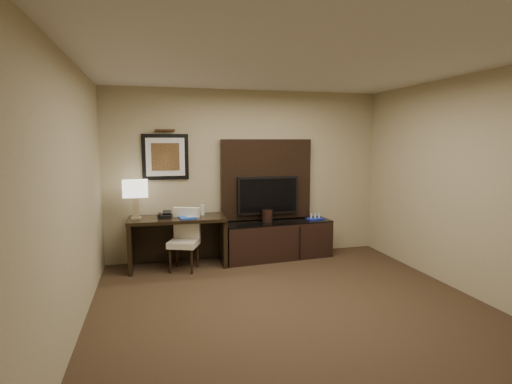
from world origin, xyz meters
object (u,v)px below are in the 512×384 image
object	(u,v)px
water_bottle	(202,210)
desk_chair	(184,243)
desk_phone	(165,215)
minibar_tray	(315,216)
desk	(178,242)
tv	(268,195)
ice_bucket	(267,216)
table_lamp	(136,200)
credenza	(278,240)

from	to	relation	value
water_bottle	desk_chair	bearing A→B (deg)	-139.10
desk_phone	minibar_tray	size ratio (longest dim) A/B	0.72
desk	tv	bearing A→B (deg)	9.19
ice_bucket	desk	bearing A→B (deg)	-177.21
table_lamp	desk_phone	bearing A→B (deg)	-10.04
table_lamp	ice_bucket	distance (m)	2.04
desk_phone	water_bottle	world-z (taller)	water_bottle
table_lamp	credenza	bearing A→B (deg)	0.19
credenza	tv	size ratio (longest dim) A/B	1.76
desk_phone	credenza	bearing A→B (deg)	9.55
desk_chair	desk	bearing A→B (deg)	133.20
water_bottle	minibar_tray	bearing A→B (deg)	-0.44
table_lamp	minibar_tray	distance (m)	2.86
desk_chair	desk_phone	distance (m)	0.49
credenza	desk_phone	bearing A→B (deg)	178.09
desk	desk_chair	size ratio (longest dim) A/B	1.71
desk	minibar_tray	distance (m)	2.26
table_lamp	water_bottle	size ratio (longest dim) A/B	3.39
desk	tv	world-z (taller)	tv
desk_phone	tv	bearing A→B (deg)	14.60
ice_bucket	minibar_tray	distance (m)	0.83
desk_chair	table_lamp	xyz separation A→B (m)	(-0.66, 0.23, 0.63)
tv	desk_chair	xyz separation A→B (m)	(-1.39, -0.38, -0.60)
water_bottle	ice_bucket	bearing A→B (deg)	-0.70
desk_phone	ice_bucket	world-z (taller)	desk_phone
desk	credenza	bearing A→B (deg)	3.59
credenza	water_bottle	world-z (taller)	water_bottle
tv	ice_bucket	bearing A→B (deg)	-109.25
tv	table_lamp	bearing A→B (deg)	-175.90
desk	table_lamp	world-z (taller)	table_lamp
credenza	tv	distance (m)	0.74
tv	water_bottle	world-z (taller)	tv
ice_bucket	desk_chair	bearing A→B (deg)	-169.08
desk_chair	desk_phone	bearing A→B (deg)	168.91
credenza	table_lamp	xyz separation A→B (m)	(-2.18, -0.01, 0.74)
desk_phone	ice_bucket	xyz separation A→B (m)	(1.60, 0.10, -0.11)
desk_phone	table_lamp	bearing A→B (deg)	176.94
ice_bucket	minibar_tray	size ratio (longest dim) A/B	0.71
credenza	minibar_tray	size ratio (longest dim) A/B	6.52
desk_chair	desk_phone	xyz separation A→B (m)	(-0.25, 0.16, 0.40)
desk_phone	water_bottle	size ratio (longest dim) A/B	1.17
tv	table_lamp	distance (m)	2.05
tv	water_bottle	size ratio (longest dim) A/B	6.03
tv	ice_bucket	world-z (taller)	tv
credenza	minibar_tray	world-z (taller)	minibar_tray
tv	table_lamp	xyz separation A→B (m)	(-2.05, -0.15, 0.02)
water_bottle	table_lamp	bearing A→B (deg)	-177.70
tv	minibar_tray	bearing A→B (deg)	-8.87
water_bottle	ice_bucket	distance (m)	1.04
credenza	desk	bearing A→B (deg)	177.31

